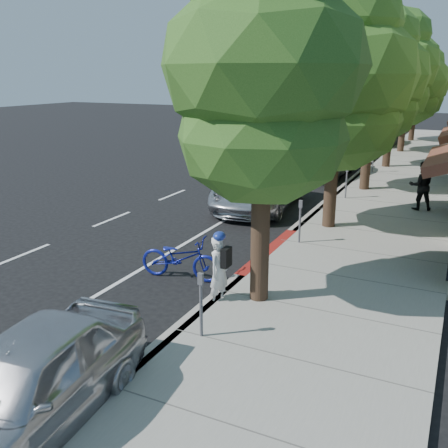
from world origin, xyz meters
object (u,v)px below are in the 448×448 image
Objects in this scene: white_pickup at (331,150)px; dark_suv_far at (385,136)px; street_tree_4 at (407,82)px; street_tree_5 at (417,83)px; street_tree_0 at (264,72)px; bicycle at (180,258)px; pedestrian at (421,186)px; street_tree_1 at (338,78)px; cyclist at (219,272)px; street_tree_3 at (395,69)px; street_tree_2 at (373,78)px; silver_suv at (259,188)px; near_car_a at (25,384)px; dark_sedan at (329,160)px.

white_pickup is 8.44m from dark_suv_far.
street_tree_4 is 1.03× the size of street_tree_5.
street_tree_0 is 4.93m from bicycle.
street_tree_1 is at bearing 36.03° from pedestrian.
street_tree_5 is 1.58× the size of dark_suv_far.
street_tree_3 is at bearing 8.71° from cyclist.
street_tree_2 is 12.44m from bicycle.
street_tree_3 is 18.93m from cyclist.
silver_suv is at bearing -125.67° from street_tree_2.
street_tree_5 is at bearing 90.00° from street_tree_2.
white_pickup is (-3.10, 12.53, -4.01)m from street_tree_1.
cyclist is at bearing 76.74° from near_car_a.
pedestrian is at bearing -35.01° from bicycle.
cyclist is (-0.75, -24.41, -3.60)m from street_tree_4.
pedestrian is (2.43, 9.42, -3.86)m from street_tree_0.
street_tree_3 is 11.61m from silver_suv.
street_tree_2 is 1.38× the size of silver_suv.
street_tree_3 is (-0.00, 6.00, 0.40)m from street_tree_2.
street_tree_0 is 19.24m from white_pickup.
street_tree_4 reaches higher than cyclist.
street_tree_0 is 18.00m from street_tree_3.
street_tree_1 reaches higher than pedestrian.
street_tree_3 is 12.03m from street_tree_5.
street_tree_2 reaches higher than street_tree_4.
dark_sedan is (-2.26, 14.79, -4.08)m from street_tree_0.
street_tree_5 reaches higher than silver_suv.
street_tree_3 is 5.82m from dark_sedan.
dark_sedan is 0.97× the size of white_pickup.
street_tree_4 is (0.00, 24.00, -0.50)m from street_tree_0.
street_tree_5 is (0.00, 12.00, -0.86)m from street_tree_3.
dark_sedan is at bearing 87.02° from near_car_a.
street_tree_5 is at bearing 90.00° from street_tree_0.
dark_sedan reaches higher than white_pickup.
street_tree_1 reaches higher than dark_suv_far.
cyclist is (-0.75, -6.41, -3.95)m from street_tree_1.
street_tree_3 is 5.14× the size of cyclist.
street_tree_1 is 24.01m from street_tree_5.
street_tree_4 is at bearing 90.00° from street_tree_0.
street_tree_5 is 30.62m from cyclist.
bicycle is at bearing -87.99° from dark_suv_far.
dark_suv_far is (1.70, 8.27, 0.03)m from white_pickup.
street_tree_5 is at bearing -11.67° from bicycle.
white_pickup is at bearing 88.66° from near_car_a.
street_tree_4 is 1.44× the size of white_pickup.
street_tree_4 is 7.27m from white_pickup.
silver_suv is 3.13× the size of pedestrian.
pedestrian is (3.18, 9.84, 0.24)m from cyclist.
street_tree_4 is 6.00m from street_tree_5.
street_tree_1 reaches higher than cyclist.
street_tree_4 is 15.15m from pedestrian.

